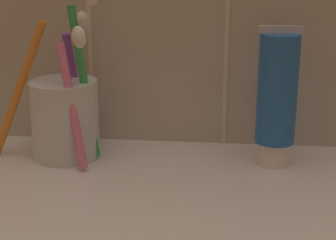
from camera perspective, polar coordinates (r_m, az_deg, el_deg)
The scene contains 3 objects.
sink_counter at distance 56.03cm, azimuth 3.89°, elevation -8.04°, with size 63.69×28.34×2.00cm, color silver.
toothbrush_cup at distance 63.33cm, azimuth -10.46°, elevation 0.66°, with size 14.37×10.82×19.26cm.
toothpaste_tube at distance 60.54cm, azimuth 11.00°, elevation 2.24°, with size 4.44×4.23×15.09cm.
Camera 1 is at (1.24, -50.46, 25.31)cm, focal length 60.00 mm.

